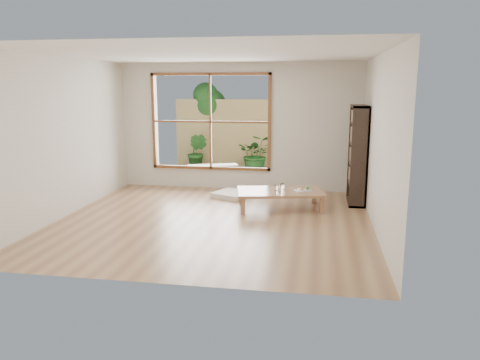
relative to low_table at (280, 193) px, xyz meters
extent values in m
plane|color=tan|center=(-0.99, -0.92, -0.29)|extent=(5.00, 5.00, 0.00)
cube|color=#977149|center=(0.00, 0.00, 0.02)|extent=(1.63, 1.12, 0.05)
cube|color=#977149|center=(-0.59, -0.47, -0.15)|extent=(0.09, 0.09, 0.28)
cube|color=#977149|center=(-0.73, 0.20, -0.15)|extent=(0.09, 0.09, 0.28)
cube|color=#977149|center=(0.73, -0.20, -0.15)|extent=(0.09, 0.09, 0.28)
cube|color=#977149|center=(0.59, 0.47, -0.15)|extent=(0.09, 0.09, 0.28)
cube|color=white|center=(-1.00, 0.76, -0.24)|extent=(0.83, 0.83, 0.09)
cube|color=#30231A|center=(1.34, 0.64, 0.61)|extent=(0.29, 0.81, 1.80)
cylinder|color=silver|center=(0.01, -0.08, 0.10)|extent=(0.07, 0.07, 0.12)
cylinder|color=silver|center=(0.03, 0.12, 0.09)|extent=(0.07, 0.07, 0.10)
cylinder|color=silver|center=(0.02, 0.10, 0.08)|extent=(0.06, 0.06, 0.08)
cylinder|color=silver|center=(-0.08, 0.00, 0.08)|extent=(0.07, 0.07, 0.09)
cube|color=white|center=(0.40, 0.03, 0.05)|extent=(0.32, 0.28, 0.02)
sphere|color=#4F7D32|center=(0.47, 0.07, 0.09)|extent=(0.07, 0.07, 0.07)
cube|color=#C0742D|center=(0.37, -0.01, 0.07)|extent=(0.06, 0.05, 0.02)
cube|color=beige|center=(0.33, 0.06, 0.07)|extent=(0.07, 0.07, 0.02)
cylinder|color=silver|center=(0.43, -0.02, 0.06)|extent=(0.15, 0.07, 0.01)
cube|color=#312923|center=(-1.59, 2.64, -0.29)|extent=(2.80, 2.00, 0.05)
cube|color=#30231A|center=(-1.71, 2.15, 0.07)|extent=(1.17, 0.69, 0.05)
cube|color=#30231A|center=(-2.16, 1.85, -0.11)|extent=(0.08, 0.08, 0.31)
cube|color=#30231A|center=(-2.24, 2.09, -0.11)|extent=(0.08, 0.08, 0.31)
cube|color=#30231A|center=(-1.18, 2.21, -0.11)|extent=(0.08, 0.08, 0.31)
cube|color=#30231A|center=(-1.26, 2.44, -0.11)|extent=(0.08, 0.08, 0.31)
cube|color=tan|center=(-1.59, 3.64, 0.61)|extent=(2.80, 0.06, 1.80)
imported|color=#275B21|center=(-0.86, 3.20, 0.21)|extent=(0.94, 0.84, 0.95)
imported|color=#275B21|center=(-2.38, 3.32, 0.21)|extent=(0.60, 0.53, 0.94)
cylinder|color=#4C3D2D|center=(-2.29, 3.94, 0.51)|extent=(0.14, 0.14, 1.60)
sphere|color=#275B21|center=(-2.17, 3.94, 1.36)|extent=(0.84, 0.84, 0.84)
sphere|color=#275B21|center=(-2.44, 4.02, 1.16)|extent=(0.70, 0.70, 0.70)
sphere|color=#275B21|center=(-2.26, 3.84, 1.61)|extent=(0.64, 0.64, 0.64)
camera|label=1|loc=(0.63, -8.02, 1.85)|focal=35.00mm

